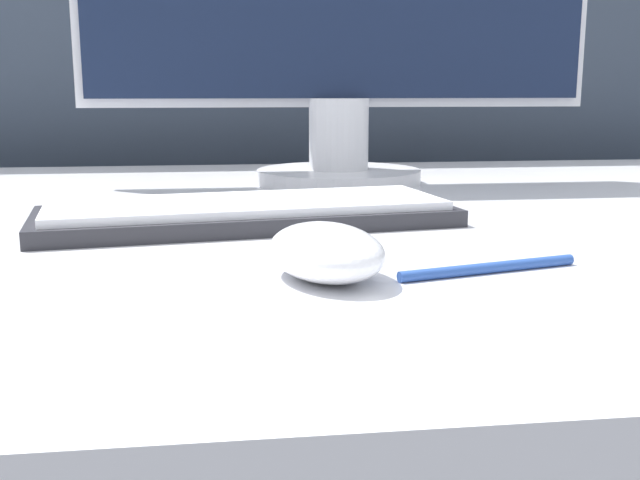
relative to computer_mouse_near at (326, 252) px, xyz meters
name	(u,v)px	position (x,y,z in m)	size (l,w,h in m)	color
partition_panel	(218,168)	(-0.08, 0.95, -0.04)	(5.00, 0.03, 1.37)	#333D4C
computer_mouse_near	(326,252)	(0.00, 0.00, 0.00)	(0.10, 0.12, 0.04)	white
keyboard	(247,213)	(-0.05, 0.22, -0.01)	(0.42, 0.20, 0.02)	#28282D
pen	(489,268)	(0.12, 0.00, -0.02)	(0.14, 0.04, 0.01)	#284C9E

